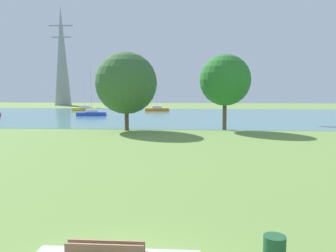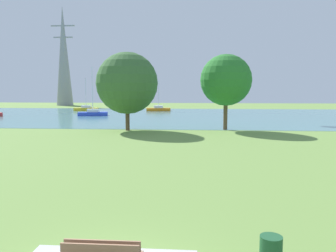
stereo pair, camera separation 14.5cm
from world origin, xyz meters
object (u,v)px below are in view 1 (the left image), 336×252
at_px(sailboat_blue, 91,113).
at_px(electricity_pylon, 62,56).
at_px(sailboat_orange, 157,109).
at_px(litter_bin, 274,251).
at_px(tree_west_far, 225,80).
at_px(tree_east_far, 126,83).
at_px(sailboat_yellow, 85,109).

height_order(sailboat_blue, electricity_pylon, electricity_pylon).
bearing_deg(sailboat_orange, electricity_pylon, 141.10).
relative_size(litter_bin, sailboat_orange, 0.13).
bearing_deg(litter_bin, sailboat_blue, 111.45).
distance_m(sailboat_blue, electricity_pylon, 41.87).
bearing_deg(sailboat_blue, litter_bin, -68.55).
relative_size(sailboat_blue, tree_west_far, 0.98).
xyz_separation_m(litter_bin, tree_east_far, (-9.11, 28.20, 4.65)).
relative_size(litter_bin, tree_west_far, 0.10).
bearing_deg(tree_east_far, sailboat_blue, 116.27).
distance_m(tree_east_far, electricity_pylon, 62.21).
bearing_deg(litter_bin, tree_west_far, 87.23).
bearing_deg(tree_west_far, electricity_pylon, 125.59).
xyz_separation_m(sailboat_orange, electricity_pylon, (-27.81, 22.44, 12.75)).
bearing_deg(tree_west_far, sailboat_orange, 108.77).
bearing_deg(electricity_pylon, litter_bin, -66.02).
distance_m(sailboat_orange, tree_west_far, 33.38).
xyz_separation_m(sailboat_yellow, sailboat_orange, (14.74, 0.36, -0.00)).
bearing_deg(litter_bin, sailboat_orange, 98.61).
relative_size(sailboat_yellow, electricity_pylon, 0.25).
xyz_separation_m(sailboat_blue, electricity_pylon, (-18.25, 35.47, 12.73)).
height_order(sailboat_blue, tree_west_far, tree_west_far).
height_order(litter_bin, electricity_pylon, electricity_pylon).
xyz_separation_m(tree_east_far, tree_west_far, (10.54, 1.31, 0.33)).
bearing_deg(sailboat_orange, sailboat_blue, -126.26).
height_order(tree_east_far, electricity_pylon, electricity_pylon).
height_order(sailboat_orange, tree_east_far, tree_east_far).
xyz_separation_m(litter_bin, sailboat_orange, (-9.20, 60.77, 0.05)).
distance_m(sailboat_blue, tree_west_far, 27.63).
xyz_separation_m(sailboat_yellow, tree_west_far, (25.36, -30.90, 4.92)).
distance_m(tree_east_far, tree_west_far, 10.62).
xyz_separation_m(litter_bin, sailboat_blue, (-18.75, 47.74, 0.08)).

